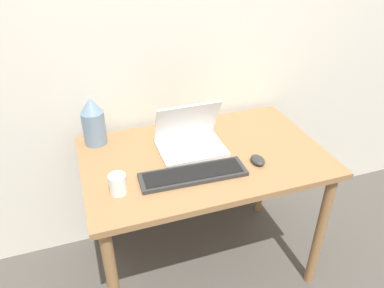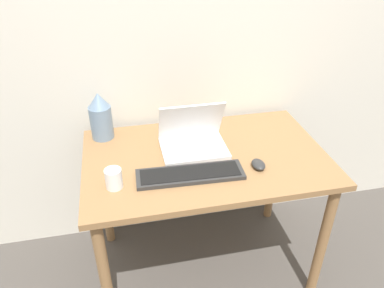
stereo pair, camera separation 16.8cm
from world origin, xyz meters
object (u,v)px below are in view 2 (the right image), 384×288
at_px(keyboard, 190,174).
at_px(mug, 114,179).
at_px(mouse, 258,164).
at_px(laptop, 193,139).
at_px(vase, 101,116).

xyz_separation_m(keyboard, mug, (-0.33, -0.01, 0.03)).
xyz_separation_m(keyboard, mouse, (0.32, 0.00, 0.01)).
bearing_deg(laptop, keyboard, -104.80).
bearing_deg(vase, mouse, -31.64).
distance_m(mouse, mug, 0.64).
height_order(laptop, vase, vase).
height_order(vase, mug, vase).
bearing_deg(keyboard, mouse, 0.19).
distance_m(keyboard, vase, 0.57).
relative_size(mouse, mug, 0.99).
bearing_deg(keyboard, mug, -178.70).
distance_m(vase, mug, 0.44).
height_order(laptop, mug, laptop).
height_order(mouse, mug, mug).
distance_m(laptop, mug, 0.45).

